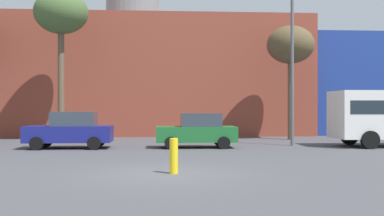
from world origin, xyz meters
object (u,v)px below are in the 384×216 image
at_px(bollard_yellow_0, 174,156).
at_px(bare_tree_2, 290,46).
at_px(parked_car_1, 71,130).
at_px(parked_car_2, 197,131).
at_px(street_lamp, 292,50).
at_px(bare_tree_0, 61,15).

bearing_deg(bollard_yellow_0, bare_tree_2, 61.93).
bearing_deg(parked_car_1, parked_car_2, -180.00).
bearing_deg(parked_car_1, street_lamp, -175.44).
bearing_deg(bare_tree_2, parked_car_1, -156.40).
bearing_deg(bare_tree_2, bollard_yellow_0, -118.07).
height_order(parked_car_2, bare_tree_0, bare_tree_0).
bearing_deg(bare_tree_2, parked_car_2, -138.97).
distance_m(bare_tree_0, bollard_yellow_0, 16.24).
bearing_deg(bare_tree_0, bollard_yellow_0, -65.65).
distance_m(bare_tree_0, street_lamp, 13.16).
bearing_deg(bare_tree_0, parked_car_2, -33.43).
relative_size(parked_car_2, bollard_yellow_0, 3.72).
height_order(parked_car_1, parked_car_2, parked_car_1).
xyz_separation_m(parked_car_2, bare_tree_2, (6.00, 5.22, 4.77)).
distance_m(bollard_yellow_0, street_lamp, 12.07).
bearing_deg(parked_car_1, bollard_yellow_0, 118.26).
distance_m(parked_car_1, parked_car_2, 5.95).
distance_m(parked_car_2, street_lamp, 6.35).
distance_m(parked_car_2, bare_tree_2, 9.28).
xyz_separation_m(parked_car_2, street_lamp, (4.84, 0.86, 4.01)).
relative_size(bare_tree_0, street_lamp, 1.00).
height_order(bare_tree_0, street_lamp, bare_tree_0).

